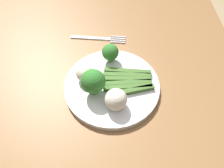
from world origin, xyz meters
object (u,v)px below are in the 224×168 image
at_px(plate, 112,87).
at_px(fork, 99,38).
at_px(cauliflower_edge, 116,99).
at_px(cauliflower_left, 85,73).
at_px(asparagus_bundle, 128,81).
at_px(broccoli_back, 93,82).
at_px(broccoli_right, 110,52).
at_px(dining_table, 93,95).

xyz_separation_m(plate, fork, (-0.18, -0.02, -0.01)).
bearing_deg(cauliflower_edge, cauliflower_left, -141.18).
relative_size(asparagus_bundle, cauliflower_edge, 2.41).
relative_size(plate, cauliflower_edge, 4.56).
relative_size(plate, broccoli_back, 3.34).
distance_m(broccoli_right, cauliflower_edge, 0.15).
height_order(dining_table, cauliflower_left, cauliflower_left).
xyz_separation_m(dining_table, broccoli_back, (0.08, 0.01, 0.18)).
bearing_deg(plate, asparagus_bundle, 95.88).
distance_m(asparagus_bundle, fork, 0.19).
distance_m(cauliflower_left, fork, 0.17).
xyz_separation_m(dining_table, asparagus_bundle, (0.06, 0.09, 0.14)).
bearing_deg(cauliflower_left, asparagus_bundle, 78.13).
distance_m(broccoli_back, broccoli_right, 0.11).
bearing_deg(plate, fork, -173.13).
bearing_deg(asparagus_bundle, plate, 9.30).
height_order(cauliflower_edge, cauliflower_left, cauliflower_edge).
xyz_separation_m(asparagus_bundle, cauliflower_left, (-0.02, -0.11, 0.02)).
relative_size(broccoli_back, fork, 0.44).
height_order(dining_table, fork, fork).
bearing_deg(broccoli_back, cauliflower_edge, 47.72).
distance_m(asparagus_bundle, cauliflower_edge, 0.08).
bearing_deg(plate, dining_table, -140.54).
xyz_separation_m(dining_table, broccoli_right, (-0.02, 0.06, 0.17)).
relative_size(dining_table, plate, 4.73).
bearing_deg(plate, cauliflower_edge, 3.51).
bearing_deg(broccoli_back, plate, 108.69).
distance_m(plate, cauliflower_left, 0.08).
bearing_deg(asparagus_bundle, broccoli_right, -61.33).
bearing_deg(plate, cauliflower_left, -111.80).
height_order(asparagus_bundle, cauliflower_edge, cauliflower_edge).
bearing_deg(dining_table, fork, 164.88).
distance_m(dining_table, broccoli_right, 0.18).
bearing_deg(broccoli_right, cauliflower_left, -50.82).
relative_size(dining_table, cauliflower_edge, 21.57).
bearing_deg(broccoli_back, cauliflower_left, -153.97).
height_order(asparagus_bundle, cauliflower_left, cauliflower_left).
bearing_deg(fork, broccoli_back, -86.80).
height_order(dining_table, cauliflower_edge, cauliflower_edge).
relative_size(dining_table, broccoli_back, 15.80).
height_order(dining_table, asparagus_bundle, asparagus_bundle).
bearing_deg(dining_table, asparagus_bundle, 56.96).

